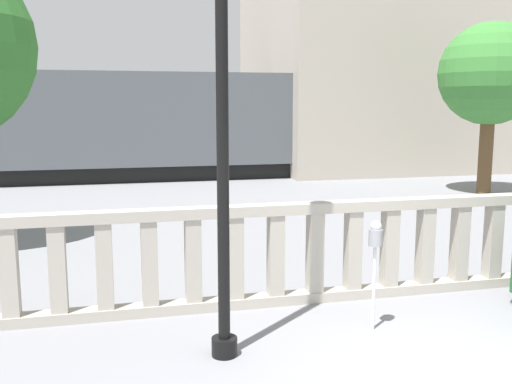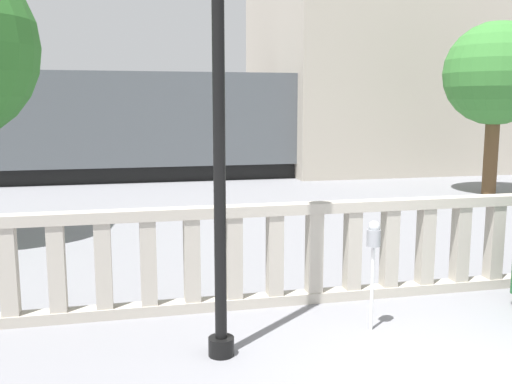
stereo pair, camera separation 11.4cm
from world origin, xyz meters
name	(u,v)px [view 1 (the left image)]	position (x,y,z in m)	size (l,w,h in m)	color
balustrade	(353,250)	(0.00, 2.75, 0.69)	(12.84, 0.24, 1.37)	#ADA599
lamppost	(221,5)	(-2.06, 1.36, 3.63)	(0.31, 0.31, 6.72)	black
parking_meter	(375,243)	(-0.20, 1.65, 1.06)	(0.16, 0.16, 1.33)	silver
train_near	(224,123)	(0.71, 16.32, 1.96)	(23.07, 2.60, 4.33)	black
building_block	(373,24)	(7.78, 19.08, 6.07)	(9.69, 9.39, 12.14)	#ADA393
tree_right	(490,75)	(7.55, 10.50, 3.50)	(2.98, 2.98, 5.03)	brown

